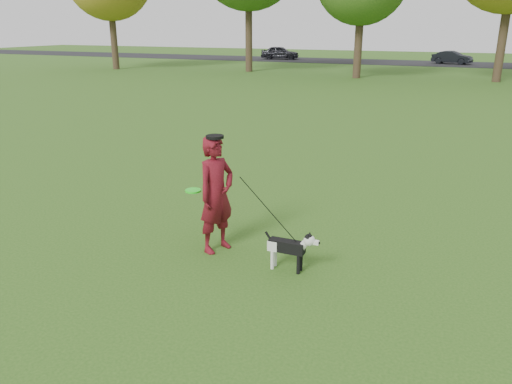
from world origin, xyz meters
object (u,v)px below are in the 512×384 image
at_px(car_left, 280,53).
at_px(man, 216,195).
at_px(dog, 291,246).

bearing_deg(car_left, man, -170.57).
height_order(dog, car_left, car_left).
relative_size(dog, car_left, 0.22).
bearing_deg(man, car_left, 39.15).
distance_m(man, car_left, 42.60).
bearing_deg(dog, car_left, 110.50).
relative_size(man, car_left, 0.48).
xyz_separation_m(man, car_left, (-13.91, 40.26, -0.23)).
distance_m(man, dog, 1.34).
xyz_separation_m(man, dog, (1.23, -0.22, -0.50)).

